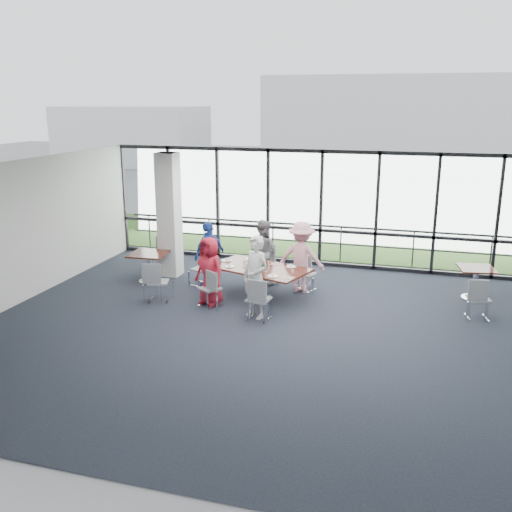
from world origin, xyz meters
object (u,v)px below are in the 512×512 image
(chair_main_nl, at_px, (210,289))
(chair_spare_lb, at_px, (160,257))
(side_table_left, at_px, (149,257))
(diner_near_right, at_px, (256,277))
(structural_column, at_px, (169,215))
(main_table, at_px, (260,272))
(chair_main_nr, at_px, (258,299))
(diner_far_left, at_px, (263,252))
(diner_end, at_px, (209,254))
(chair_main_end, at_px, (201,269))
(chair_spare_la, at_px, (158,282))
(diner_near_left, at_px, (210,271))
(chair_main_fl, at_px, (270,264))
(chair_main_fr, at_px, (306,274))
(diner_far_right, at_px, (301,257))
(chair_spare_r, at_px, (479,299))
(side_table_right, at_px, (476,273))

(chair_main_nl, bearing_deg, chair_spare_lb, 171.19)
(side_table_left, distance_m, diner_near_right, 3.65)
(structural_column, relative_size, main_table, 1.28)
(side_table_left, height_order, chair_main_nl, chair_main_nl)
(chair_main_nr, bearing_deg, diner_far_left, 111.76)
(diner_end, relative_size, chair_main_end, 1.94)
(side_table_left, xyz_separation_m, chair_main_nr, (3.39, -1.74, -0.18))
(chair_spare_la, bearing_deg, chair_main_nl, -17.01)
(diner_near_left, relative_size, chair_main_fl, 1.65)
(diner_far_left, distance_m, chair_main_fl, 0.39)
(chair_main_nr, bearing_deg, diner_end, 142.66)
(structural_column, distance_m, chair_main_fr, 3.87)
(chair_main_end, relative_size, chair_spare_lb, 0.89)
(diner_far_right, height_order, diner_end, diner_far_right)
(structural_column, relative_size, chair_main_end, 3.80)
(diner_end, bearing_deg, chair_main_fr, 122.87)
(chair_spare_la, bearing_deg, chair_main_fr, 12.05)
(diner_far_right, xyz_separation_m, chair_main_fl, (-0.91, 0.52, -0.39))
(diner_far_right, xyz_separation_m, chair_main_end, (-2.49, -0.22, -0.44))
(diner_near_right, xyz_separation_m, chair_main_fl, (-0.33, 2.40, -0.42))
(chair_main_end, distance_m, chair_spare_r, 6.45)
(side_table_left, xyz_separation_m, chair_spare_lb, (-0.02, 0.69, -0.17))
(chair_main_nr, bearing_deg, chair_spare_la, 178.00)
(diner_end, distance_m, chair_spare_lb, 1.78)
(structural_column, relative_size, side_table_left, 3.35)
(diner_near_right, bearing_deg, chair_main_nr, -28.86)
(diner_near_left, bearing_deg, diner_end, 135.15)
(diner_near_left, xyz_separation_m, chair_main_end, (-0.69, 1.17, -0.35))
(diner_far_right, bearing_deg, chair_main_fr, -117.86)
(chair_main_fr, bearing_deg, chair_main_nl, 64.22)
(side_table_left, bearing_deg, chair_main_fl, 15.61)
(diner_near_right, height_order, chair_main_fr, diner_near_right)
(diner_near_left, distance_m, chair_main_nr, 1.51)
(diner_near_left, distance_m, chair_main_end, 1.40)
(diner_far_right, bearing_deg, diner_near_right, 77.53)
(side_table_left, height_order, diner_far_right, diner_far_right)
(chair_spare_r, bearing_deg, chair_main_nr, -174.70)
(main_table, height_order, chair_main_end, chair_main_end)
(main_table, xyz_separation_m, chair_main_nr, (0.35, -1.31, -0.19))
(chair_spare_la, bearing_deg, side_table_left, 107.06)
(chair_main_nr, xyz_separation_m, chair_spare_la, (-2.51, 0.45, 0.01))
(diner_end, distance_m, chair_main_fr, 2.41)
(side_table_left, bearing_deg, diner_far_left, 14.37)
(diner_far_right, bearing_deg, chair_spare_lb, -1.05)
(side_table_right, bearing_deg, chair_main_fr, -172.62)
(structural_column, xyz_separation_m, chair_main_nl, (1.85, -1.98, -1.18))
(main_table, bearing_deg, diner_near_right, -59.03)
(chair_main_fr, bearing_deg, main_table, 64.51)
(chair_main_fl, xyz_separation_m, chair_spare_lb, (-2.98, -0.13, 0.00))
(chair_main_fr, bearing_deg, diner_near_right, 92.48)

